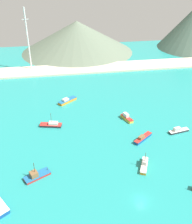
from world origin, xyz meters
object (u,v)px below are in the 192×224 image
at_px(fishing_boat_1, 143,138).
at_px(fishing_boat_4, 178,130).
at_px(fishing_boat_7, 144,165).
at_px(fishing_boat_5, 127,117).
at_px(fishing_boat_9, 67,101).
at_px(radio_tower, 28,40).
at_px(fishing_boat_8, 51,125).
at_px(fishing_boat_2, 36,175).

distance_m(fishing_boat_1, fishing_boat_4, 16.00).
height_order(fishing_boat_4, fishing_boat_7, fishing_boat_7).
xyz_separation_m(fishing_boat_4, fishing_boat_5, (-17.94, 12.90, 0.19)).
bearing_deg(fishing_boat_1, fishing_boat_9, 126.41).
height_order(fishing_boat_7, fishing_boat_9, fishing_boat_7).
xyz_separation_m(fishing_boat_1, radio_tower, (-46.08, 84.22, 18.59)).
relative_size(fishing_boat_5, radio_tower, 0.20).
xyz_separation_m(fishing_boat_1, fishing_boat_7, (-4.35, -14.76, 0.14)).
bearing_deg(fishing_boat_8, fishing_boat_7, -44.93).
bearing_deg(fishing_boat_4, radio_tower, 127.15).
bearing_deg(radio_tower, fishing_boat_5, -57.42).
xyz_separation_m(fishing_boat_2, fishing_boat_8, (5.15, 29.25, -0.05)).
xyz_separation_m(fishing_boat_2, radio_tower, (-6.38, 98.10, 18.55)).
bearing_deg(fishing_boat_4, fishing_boat_2, -163.49).
bearing_deg(fishing_boat_5, fishing_boat_8, -179.83).
bearing_deg(fishing_boat_9, fishing_boat_2, -104.69).
bearing_deg(fishing_boat_4, fishing_boat_5, 144.28).
bearing_deg(fishing_boat_4, fishing_boat_8, 165.73).
bearing_deg(fishing_boat_1, radio_tower, 118.69).
distance_m(fishing_boat_1, fishing_boat_8, 37.82).
relative_size(fishing_boat_1, fishing_boat_7, 1.09).
height_order(fishing_boat_2, fishing_boat_4, fishing_boat_2).
relative_size(fishing_boat_4, fishing_boat_8, 0.94).
bearing_deg(fishing_boat_7, fishing_boat_8, 135.07).
relative_size(fishing_boat_1, fishing_boat_9, 0.91).
bearing_deg(fishing_boat_8, fishing_boat_1, -23.98).
bearing_deg(fishing_boat_7, fishing_boat_4, 40.69).
bearing_deg(fishing_boat_2, fishing_boat_4, 16.51).
bearing_deg(radio_tower, fishing_boat_7, -67.14).
xyz_separation_m(fishing_boat_8, radio_tower, (-11.53, 68.85, 18.60)).
relative_size(fishing_boat_1, fishing_boat_4, 1.00).
bearing_deg(fishing_boat_2, fishing_boat_7, -1.42).
xyz_separation_m(fishing_boat_7, fishing_boat_8, (-30.20, 30.13, -0.14)).
bearing_deg(fishing_boat_1, fishing_boat_4, 9.22).
bearing_deg(fishing_boat_2, fishing_boat_5, 38.01).
height_order(fishing_boat_7, radio_tower, radio_tower).
distance_m(fishing_boat_8, fishing_boat_9, 22.17).
xyz_separation_m(fishing_boat_5, radio_tower, (-43.93, 68.75, 18.37)).
bearing_deg(fishing_boat_5, fishing_boat_4, -35.72).
bearing_deg(fishing_boat_7, radio_tower, 112.86).
distance_m(fishing_boat_1, fishing_boat_5, 15.62).
distance_m(fishing_boat_9, radio_tower, 55.14).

